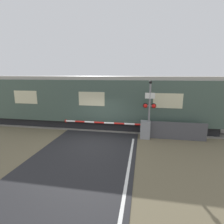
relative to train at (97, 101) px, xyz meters
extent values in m
plane|color=#6B6047|center=(0.70, -3.56, -1.95)|extent=(80.00, 80.00, 0.00)
cube|color=gray|center=(0.70, 0.00, -1.93)|extent=(36.00, 3.20, 0.03)
cube|color=#595451|center=(0.70, -0.72, -1.87)|extent=(36.00, 0.08, 0.10)
cube|color=#595451|center=(0.70, 0.72, -1.87)|extent=(36.00, 0.08, 0.10)
cube|color=black|center=(0.00, 0.00, -1.65)|extent=(16.74, 2.53, 0.60)
cube|color=#42564C|center=(0.00, 0.00, 0.13)|extent=(18.20, 2.98, 2.96)
cube|color=#ADA89E|center=(0.00, 0.00, 1.73)|extent=(17.84, 2.74, 0.24)
cube|color=beige|center=(5.01, -1.50, 0.36)|extent=(1.82, 0.02, 0.95)
cube|color=beige|center=(0.00, -1.50, 0.36)|extent=(1.82, 0.02, 0.95)
cube|color=beige|center=(-5.01, -1.50, 0.36)|extent=(1.82, 0.02, 0.95)
cube|color=gray|center=(3.66, -2.29, -1.38)|extent=(0.60, 0.44, 1.13)
cylinder|color=gray|center=(3.66, -2.29, -1.06)|extent=(0.16, 0.16, 0.18)
cylinder|color=red|center=(3.34, -2.29, -1.06)|extent=(0.65, 0.11, 0.11)
cylinder|color=white|center=(2.68, -2.29, -1.06)|extent=(0.65, 0.11, 0.11)
cylinder|color=red|center=(2.03, -2.29, -1.06)|extent=(0.65, 0.11, 0.11)
cylinder|color=white|center=(1.37, -2.29, -1.06)|extent=(0.65, 0.11, 0.11)
cylinder|color=red|center=(0.72, -2.29, -1.06)|extent=(0.65, 0.11, 0.11)
cylinder|color=white|center=(0.06, -2.29, -1.06)|extent=(0.65, 0.11, 0.11)
cylinder|color=red|center=(-0.59, -2.29, -1.06)|extent=(0.65, 0.11, 0.11)
cylinder|color=white|center=(-1.25, -2.29, -1.06)|extent=(0.65, 0.11, 0.11)
cylinder|color=red|center=(-1.57, -2.29, -1.06)|extent=(0.20, 0.02, 0.20)
cylinder|color=gray|center=(3.86, -2.41, -0.25)|extent=(0.11, 0.11, 3.40)
cube|color=gray|center=(3.86, -2.41, 0.16)|extent=(0.61, 0.07, 0.07)
sphere|color=red|center=(3.61, -2.46, 0.16)|extent=(0.24, 0.24, 0.24)
sphere|color=red|center=(4.10, -2.46, 0.16)|extent=(0.24, 0.24, 0.24)
cylinder|color=black|center=(3.61, -2.35, 0.16)|extent=(0.30, 0.06, 0.30)
cylinder|color=black|center=(4.10, -2.35, 0.16)|extent=(0.30, 0.06, 0.30)
cube|color=white|center=(3.86, -2.45, 0.77)|extent=(0.57, 0.02, 0.35)
sphere|color=black|center=(3.86, -2.41, 1.55)|extent=(0.18, 0.18, 0.18)
cube|color=#4C4C51|center=(5.64, -2.17, -1.40)|extent=(3.32, 0.06, 1.10)
camera|label=1|loc=(3.45, -12.87, 2.03)|focal=28.00mm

